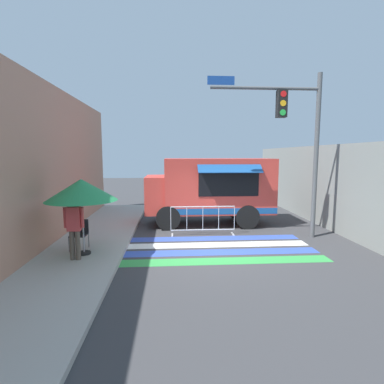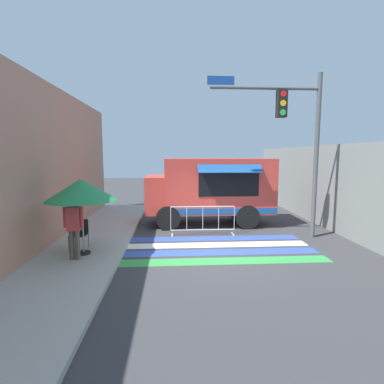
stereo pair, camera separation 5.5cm
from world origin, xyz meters
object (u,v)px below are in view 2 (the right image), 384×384
patio_umbrella (81,190)px  folding_chair (79,232)px  traffic_signal_pole (296,129)px  food_truck (208,187)px  barricade_front (203,221)px  vendor_person (74,224)px

patio_umbrella → folding_chair: size_ratio=2.46×
traffic_signal_pole → folding_chair: 7.78m
food_truck → barricade_front: size_ratio=2.21×
vendor_person → barricade_front: 4.63m
food_truck → traffic_signal_pole: (2.72, -2.30, 2.23)m
traffic_signal_pole → folding_chair: (-7.01, -1.21, -3.15)m
folding_chair → barricade_front: size_ratio=0.37×
food_truck → traffic_signal_pole: bearing=-40.2°
food_truck → patio_umbrella: food_truck is taller
folding_chair → vendor_person: bearing=-61.0°
folding_chair → barricade_front: (3.88, 1.74, -0.11)m
traffic_signal_pole → patio_umbrella: size_ratio=2.65×
food_truck → barricade_front: food_truck is taller
traffic_signal_pole → barricade_front: (-3.13, 0.53, -3.25)m
barricade_front → traffic_signal_pole: bearing=-9.6°
traffic_signal_pole → patio_umbrella: (-6.75, -1.72, -1.84)m
vendor_person → patio_umbrella: bearing=75.8°
patio_umbrella → vendor_person: bearing=-102.6°
patio_umbrella → barricade_front: (3.62, 2.25, -1.41)m
traffic_signal_pole → patio_umbrella: bearing=-165.7°
food_truck → vendor_person: 6.10m
patio_umbrella → folding_chair: patio_umbrella is taller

